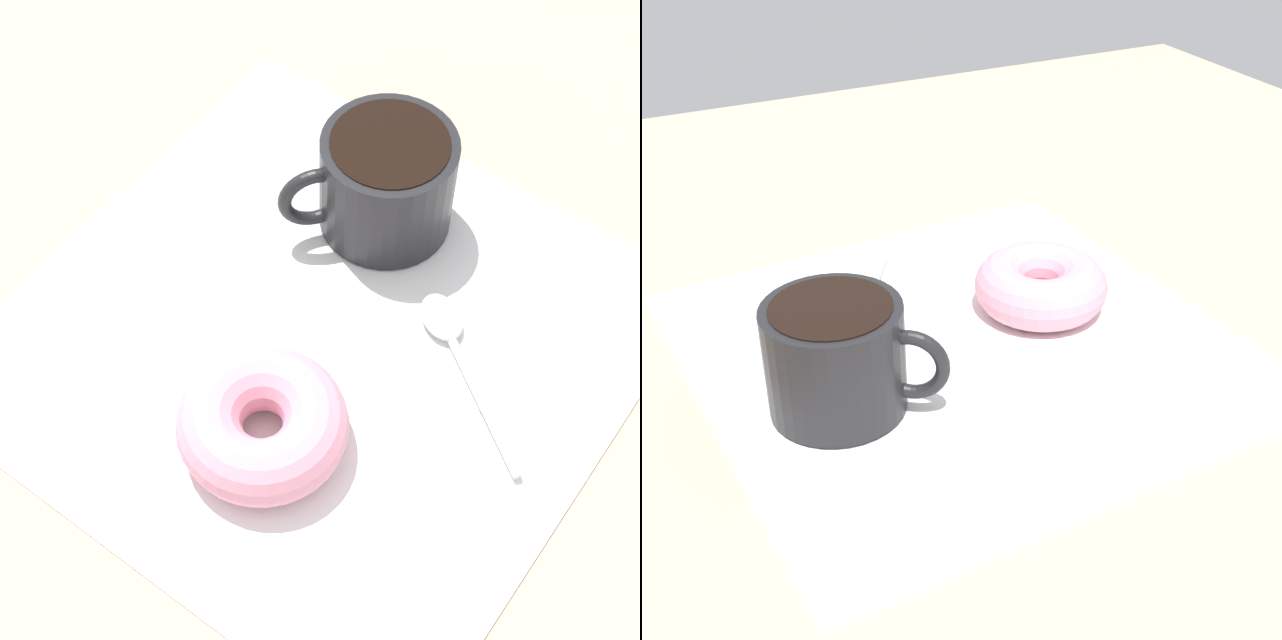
{
  "view_description": "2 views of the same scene",
  "coord_description": "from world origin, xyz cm",
  "views": [
    {
      "loc": [
        24.91,
        23.37,
        55.38
      ],
      "look_at": [
        -2.4,
        0.89,
        2.3
      ],
      "focal_mm": 60.0,
      "sensor_mm": 36.0,
      "label": 1
    },
    {
      "loc": [
        -25.44,
        -45.52,
        34.49
      ],
      "look_at": [
        -2.4,
        0.89,
        2.3
      ],
      "focal_mm": 50.0,
      "sensor_mm": 36.0,
      "label": 2
    }
  ],
  "objects": [
    {
      "name": "coffee_cup",
      "position": [
        -12.26,
        -1.93,
        4.04
      ],
      "size": [
        10.41,
        8.87,
        7.21
      ],
      "color": "black",
      "rests_on": "napkin"
    },
    {
      "name": "spoon",
      "position": [
        -7.17,
        7.42,
        0.7
      ],
      "size": [
        8.18,
        11.95,
        0.9
      ],
      "color": "silver",
      "rests_on": "napkin"
    },
    {
      "name": "donut",
      "position": [
        5.04,
        2.82,
        2.19
      ],
      "size": [
        9.81,
        9.81,
        3.78
      ],
      "primitive_type": "torus",
      "color": "pink",
      "rests_on": "napkin"
    },
    {
      "name": "napkin",
      "position": [
        -2.4,
        0.89,
        0.15
      ],
      "size": [
        37.54,
        37.54,
        0.3
      ],
      "primitive_type": "cube",
      "rotation": [
        0.0,
        0.0,
        0.06
      ],
      "color": "white",
      "rests_on": "ground_plane"
    },
    {
      "name": "ground_plane",
      "position": [
        0.0,
        0.0,
        -1.0
      ],
      "size": [
        120.0,
        120.0,
        2.0
      ],
      "primitive_type": "cube",
      "color": "tan"
    }
  ]
}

